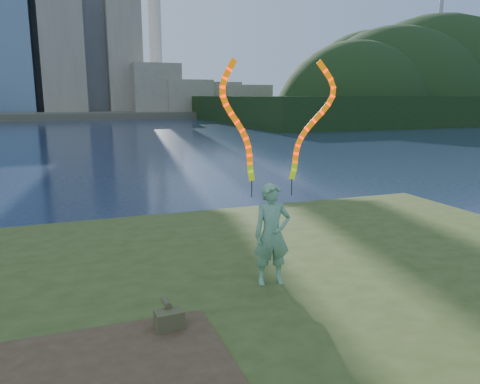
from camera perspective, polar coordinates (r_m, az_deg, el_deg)
name	(u,v)px	position (r m, az deg, el deg)	size (l,w,h in m)	color
ground	(208,307)	(9.43, -3.89, -13.85)	(320.00, 320.00, 0.00)	#1A2742
grassy_knoll	(252,350)	(7.35, 1.44, -18.73)	(20.00, 18.00, 0.80)	#3B4B1B
far_shore	(77,113)	(103.26, -19.24, 9.08)	(320.00, 40.00, 1.20)	brown
wooded_hill	(430,118)	(92.16, 22.19, 8.36)	(78.00, 50.00, 63.00)	black
woman_with_ribbons	(272,206)	(8.05, 3.94, -1.75)	(2.10, 0.52, 4.16)	#136C34
canvas_bag	(169,319)	(6.94, -8.64, -15.04)	(0.41, 0.46, 0.37)	brown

